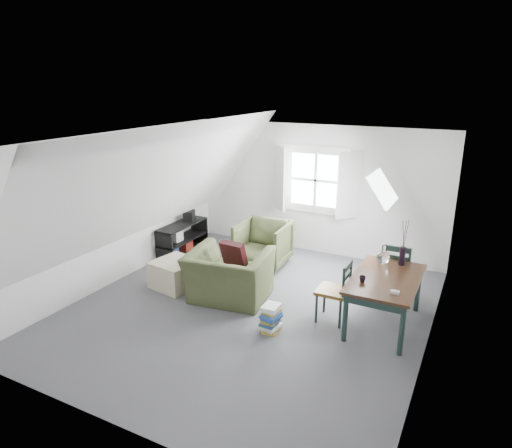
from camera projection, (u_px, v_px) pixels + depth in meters
The scene contains 24 objects.
floor at pixel (250, 309), 6.85m from camera, with size 5.50×5.50×0.00m, color #4E4D52.
ceiling at pixel (249, 141), 6.09m from camera, with size 5.50×5.50×0.00m, color white.
wall_back at pixel (316, 190), 8.80m from camera, with size 5.00×5.00×0.00m, color silver.
wall_front at pixel (107, 314), 4.14m from camera, with size 5.00×5.00×0.00m, color silver.
wall_left at pixel (116, 208), 7.56m from camera, with size 5.50×5.50×0.00m, color silver.
wall_right at pixel (436, 260), 5.38m from camera, with size 5.50×5.50×0.00m, color silver.
slope_left at pixel (160, 183), 6.99m from camera, with size 5.50×5.50×0.00m, color white.
slope_right at pixel (360, 207), 5.64m from camera, with size 5.50×5.50×0.00m, color white.
dormer_window at pixel (315, 181), 8.68m from camera, with size 1.71×0.35×1.30m.
skylight at pixel (383, 189), 6.75m from camera, with size 0.55×0.75×0.04m, color white.
armchair_near at pixel (229, 299), 7.16m from camera, with size 1.21×1.05×0.78m, color #3C4426.
armchair_far at pixel (263, 264), 8.49m from camera, with size 0.88×0.91×0.82m, color #3C4426.
throw_pillow at pixel (234, 254), 7.07m from camera, with size 0.40×0.11×0.40m, color black.
ottoman at pixel (176, 274), 7.53m from camera, with size 0.67×0.67×0.45m, color #C0B492.
dining_table at pixel (386, 284), 6.21m from camera, with size 0.87×1.45×0.72m.
demijohn at pixel (383, 257), 6.60m from camera, with size 0.20×0.20×0.28m.
vase_twigs at pixel (402, 255), 6.56m from camera, with size 0.09×0.10×0.68m.
cup at pixel (362, 282), 6.04m from camera, with size 0.09×0.09×0.08m, color black.
paper_box at pixel (395, 292), 5.71m from camera, with size 0.11×0.07×0.04m, color white.
dining_chair_far at pixel (398, 270), 7.00m from camera, with size 0.44×0.44×0.93m.
dining_chair_near at pixel (335, 290), 6.37m from camera, with size 0.42×0.42×0.90m.
media_shelf at pixel (181, 241), 8.93m from camera, with size 0.40×1.20×0.61m.
electronics_box at pixel (189, 216), 9.05m from camera, with size 0.19×0.27×0.21m, color black.
magazine_stack at pixel (271, 318), 6.19m from camera, with size 0.28×0.33×0.37m.
Camera 1 is at (2.89, -5.42, 3.27)m, focal length 32.00 mm.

